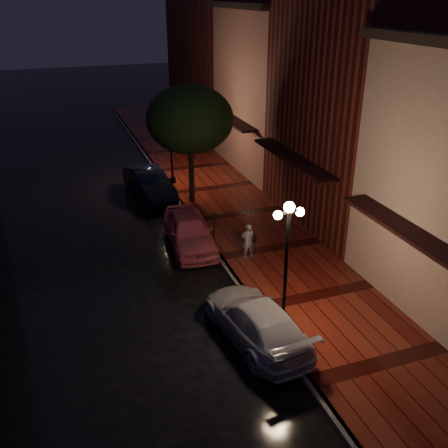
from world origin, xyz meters
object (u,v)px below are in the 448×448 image
object	(u,v)px
woman_with_umbrella	(248,227)
streetlamp_far	(171,140)
pink_car	(190,231)
silver_car	(256,321)
street_tree	(190,121)
navy_car	(149,183)
parking_meter	(214,225)
streetlamp_near	(286,260)

from	to	relation	value
woman_with_umbrella	streetlamp_far	bearing A→B (deg)	-82.07
pink_car	woman_with_umbrella	world-z (taller)	woman_with_umbrella
silver_car	woman_with_umbrella	world-z (taller)	woman_with_umbrella
street_tree	woman_with_umbrella	xyz separation A→B (m)	(0.43, -6.38, -2.73)
navy_car	parking_meter	xyz separation A→B (m)	(1.36, -6.57, 0.28)
parking_meter	woman_with_umbrella	bearing A→B (deg)	-51.68
streetlamp_near	pink_car	world-z (taller)	streetlamp_near
streetlamp_near	parking_meter	distance (m)	6.41
streetlamp_far	silver_car	bearing A→B (deg)	-93.86
streetlamp_near	silver_car	distance (m)	2.15
pink_car	woman_with_umbrella	bearing A→B (deg)	-41.93
streetlamp_far	pink_car	xyz separation A→B (m)	(-1.15, -7.43, -1.85)
navy_car	street_tree	bearing A→B (deg)	-52.18
pink_car	silver_car	bearing A→B (deg)	-83.45
street_tree	navy_car	size ratio (longest dim) A/B	1.30
streetlamp_near	streetlamp_far	world-z (taller)	same
streetlamp_far	navy_car	distance (m)	2.72
street_tree	parking_meter	size ratio (longest dim) A/B	4.05
navy_car	pink_car	bearing A→B (deg)	-93.87
pink_car	silver_car	size ratio (longest dim) A/B	0.95
streetlamp_near	street_tree	world-z (taller)	street_tree
street_tree	parking_meter	distance (m)	5.79
streetlamp_far	pink_car	world-z (taller)	streetlamp_far
street_tree	woman_with_umbrella	bearing A→B (deg)	-86.13
streetlamp_near	woman_with_umbrella	distance (m)	4.78
streetlamp_far	woman_with_umbrella	distance (m)	9.48
streetlamp_near	parking_meter	world-z (taller)	streetlamp_near
streetlamp_near	woman_with_umbrella	bearing A→B (deg)	81.47
silver_car	parking_meter	xyz separation A→B (m)	(0.75, 6.28, 0.35)
streetlamp_near	silver_car	bearing A→B (deg)	-175.83
silver_car	woman_with_umbrella	bearing A→B (deg)	-116.33
parking_meter	streetlamp_near	bearing A→B (deg)	-78.96
silver_car	street_tree	bearing A→B (deg)	-103.23
woman_with_umbrella	streetlamp_near	bearing A→B (deg)	85.19
streetlamp_far	parking_meter	world-z (taller)	streetlamp_far
navy_car	silver_car	distance (m)	12.87
street_tree	silver_car	bearing A→B (deg)	-96.24
street_tree	pink_car	bearing A→B (deg)	-107.70
streetlamp_far	pink_car	size ratio (longest dim) A/B	0.98
pink_car	woman_with_umbrella	size ratio (longest dim) A/B	2.12
street_tree	navy_car	world-z (taller)	street_tree
streetlamp_far	street_tree	distance (m)	3.44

